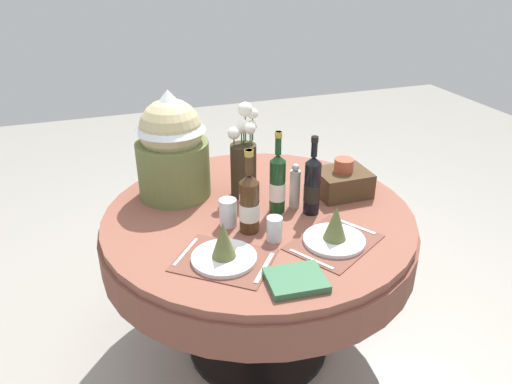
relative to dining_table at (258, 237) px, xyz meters
name	(u,v)px	position (x,y,z in m)	size (l,w,h in m)	color
ground	(258,343)	(0.00, 0.00, -0.62)	(8.00, 8.00, 0.00)	#9E998E
dining_table	(258,237)	(0.00, 0.00, 0.00)	(1.36, 1.36, 0.75)	brown
place_setting_left	(224,250)	(-0.24, -0.31, 0.17)	(0.43, 0.41, 0.16)	brown
place_setting_right	(335,232)	(0.19, -0.33, 0.17)	(0.43, 0.40, 0.16)	brown
flower_vase	(244,158)	(-0.01, 0.19, 0.30)	(0.15, 0.14, 0.42)	#332819
wine_bottle_left	(249,203)	(-0.09, -0.13, 0.25)	(0.08, 0.08, 0.35)	#422814
wine_bottle_centre	(277,183)	(0.08, -0.02, 0.26)	(0.07, 0.07, 0.36)	#143819
wine_bottle_right	(312,185)	(0.21, -0.08, 0.26)	(0.07, 0.07, 0.35)	black
tumbler_near_left	(274,229)	(-0.02, -0.23, 0.18)	(0.06, 0.06, 0.10)	silver
tumbler_mid	(228,213)	(-0.15, -0.06, 0.19)	(0.07, 0.07, 0.12)	silver
pepper_mill	(295,187)	(0.16, -0.01, 0.22)	(0.05, 0.05, 0.20)	#B7B2AD
book_on_table	(296,280)	(-0.04, -0.51, 0.14)	(0.20, 0.16, 0.03)	#336642
gift_tub_back_left	(172,141)	(-0.31, 0.29, 0.39)	(0.32, 0.32, 0.49)	olive
woven_basket_side_right	(342,181)	(0.42, 0.04, 0.19)	(0.23, 0.19, 0.17)	#47331E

